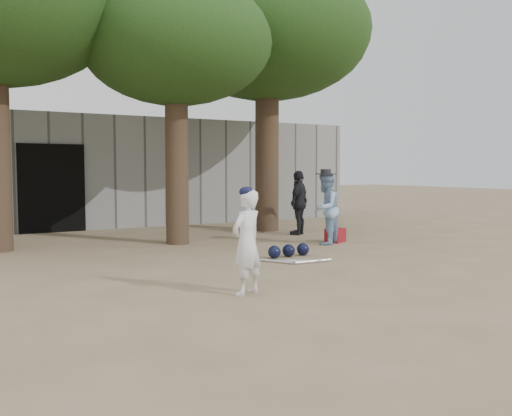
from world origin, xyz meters
TOP-DOWN VIEW (x-y plane):
  - ground at (0.00, 0.00)m, footprint 70.00×70.00m
  - boy_player at (-0.60, -0.75)m, footprint 0.57×0.47m
  - spectator_blue at (3.21, 2.50)m, footprint 0.92×0.87m
  - spectator_dark at (3.76, 4.22)m, footprint 0.96×0.81m
  - red_bag at (3.63, 2.68)m, footprint 0.51×0.46m
  - back_building at (-0.00, 10.33)m, footprint 16.00×5.24m
  - helmet_row at (1.59, 1.49)m, footprint 0.87×0.25m
  - bat_pile at (1.30, 0.92)m, footprint 1.09×0.75m
  - tree_row at (0.74, 5.02)m, footprint 11.40×5.80m

SIDE VIEW (x-z plane):
  - ground at x=0.00m, z-range 0.00..0.00m
  - bat_pile at x=1.30m, z-range 0.00..0.06m
  - helmet_row at x=1.59m, z-range 0.00..0.23m
  - red_bag at x=3.63m, z-range 0.00..0.30m
  - boy_player at x=-0.60m, z-range 0.00..1.33m
  - spectator_blue at x=3.21m, z-range 0.00..1.51m
  - spectator_dark at x=3.76m, z-range 0.00..1.54m
  - back_building at x=0.00m, z-range 0.00..3.00m
  - tree_row at x=0.74m, z-range 1.34..8.03m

